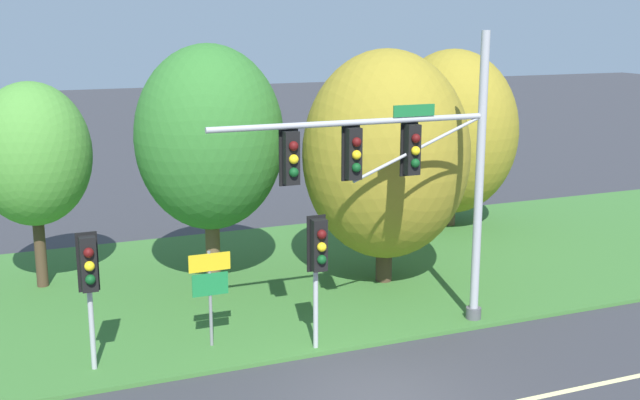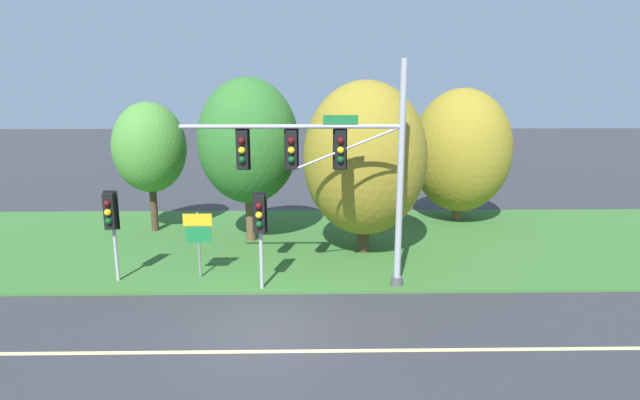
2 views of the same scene
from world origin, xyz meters
The scene contains 10 objects.
ground_plane centered at (0.00, 0.00, 0.00)m, with size 160.00×160.00×0.00m, color #333338.
grass_verge centered at (0.00, 8.25, 0.05)m, with size 48.00×11.50×0.10m, color #386B2D.
traffic_signal_mast centered at (2.09, 2.99, 4.32)m, with size 7.23×0.49×7.42m.
pedestrian_signal_near_kerb centered at (-0.30, 2.65, 2.49)m, with size 0.46×0.55×3.27m.
pedestrian_signal_further_along centered at (-5.36, 3.44, 2.42)m, with size 0.46×0.55×3.19m.
route_sign_post centered at (-2.58, 3.87, 1.68)m, with size 1.00×0.08×2.36m.
tree_nearest_road centered at (-6.04, 10.07, 4.02)m, with size 3.30×3.30×6.00m.
tree_left_of_mast centered at (-1.31, 8.41, 4.45)m, with size 4.26×4.26×7.03m.
tree_behind_signpost centered at (3.48, 6.70, 3.92)m, with size 4.88×4.88×6.88m.
tree_mid_verge centered at (8.81, 11.76, 3.66)m, with size 4.90×4.90×6.63m.
Camera 1 is at (-7.04, -13.82, 7.79)m, focal length 45.00 mm.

